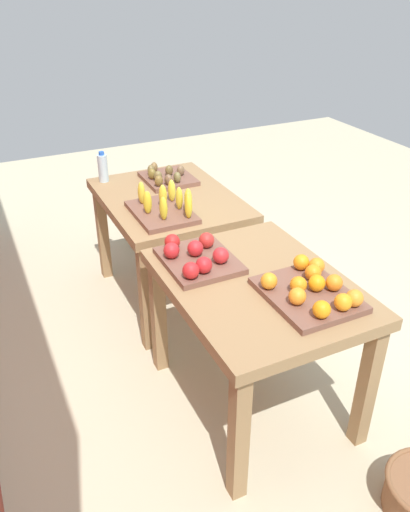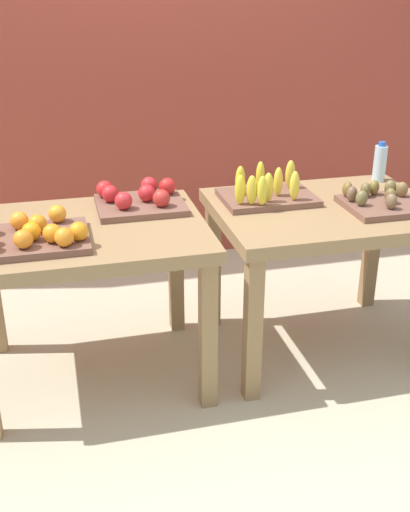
{
  "view_description": "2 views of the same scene",
  "coord_description": "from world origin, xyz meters",
  "px_view_note": "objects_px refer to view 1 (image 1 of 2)",
  "views": [
    {
      "loc": [
        -2.29,
        1.1,
        2.06
      ],
      "look_at": [
        0.02,
        -0.01,
        0.59
      ],
      "focal_mm": 36.13,
      "sensor_mm": 36.0,
      "label": 1
    },
    {
      "loc": [
        -0.67,
        -2.58,
        1.77
      ],
      "look_at": [
        -0.02,
        0.02,
        0.56
      ],
      "focal_mm": 44.32,
      "sensor_mm": 36.0,
      "label": 2
    }
  ],
  "objects_px": {
    "apple_bin": "(197,257)",
    "kiwi_bin": "(167,177)",
    "banana_crate": "(165,207)",
    "watermelon_pile": "(158,222)",
    "display_table_right": "(169,212)",
    "display_table_left": "(256,301)",
    "water_bottle": "(103,168)",
    "orange_bin": "(311,290)"
  },
  "relations": [
    {
      "from": "apple_bin",
      "to": "kiwi_bin",
      "type": "distance_m",
      "value": 1.12
    },
    {
      "from": "banana_crate",
      "to": "watermelon_pile",
      "type": "distance_m",
      "value": 1.4
    },
    {
      "from": "display_table_right",
      "to": "banana_crate",
      "type": "xyz_separation_m",
      "value": [
        -0.26,
        0.12,
        0.16
      ]
    },
    {
      "from": "apple_bin",
      "to": "banana_crate",
      "type": "relative_size",
      "value": 0.92
    },
    {
      "from": "kiwi_bin",
      "to": "banana_crate",
      "type": "bearing_deg",
      "value": 157.07
    },
    {
      "from": "apple_bin",
      "to": "display_table_right",
      "type": "bearing_deg",
      "value": -12.67
    },
    {
      "from": "display_table_right",
      "to": "banana_crate",
      "type": "relative_size",
      "value": 2.36
    },
    {
      "from": "display_table_right",
      "to": "apple_bin",
      "type": "distance_m",
      "value": 0.89
    },
    {
      "from": "display_table_right",
      "to": "apple_bin",
      "type": "bearing_deg",
      "value": 167.33
    },
    {
      "from": "display_table_left",
      "to": "water_bottle",
      "type": "height_order",
      "value": "water_bottle"
    },
    {
      "from": "display_table_left",
      "to": "apple_bin",
      "type": "distance_m",
      "value": 0.36
    },
    {
      "from": "display_table_left",
      "to": "banana_crate",
      "type": "relative_size",
      "value": 2.36
    },
    {
      "from": "watermelon_pile",
      "to": "display_table_right",
      "type": "bearing_deg",
      "value": 164.83
    },
    {
      "from": "display_table_left",
      "to": "watermelon_pile",
      "type": "xyz_separation_m",
      "value": [
        2.03,
        -0.25,
        -0.52
      ]
    },
    {
      "from": "kiwi_bin",
      "to": "water_bottle",
      "type": "xyz_separation_m",
      "value": [
        0.19,
        0.38,
        0.06
      ]
    },
    {
      "from": "banana_crate",
      "to": "display_table_left",
      "type": "bearing_deg",
      "value": -171.94
    },
    {
      "from": "apple_bin",
      "to": "watermelon_pile",
      "type": "relative_size",
      "value": 0.62
    },
    {
      "from": "orange_bin",
      "to": "water_bottle",
      "type": "xyz_separation_m",
      "value": [
        1.76,
        0.44,
        0.05
      ]
    },
    {
      "from": "orange_bin",
      "to": "kiwi_bin",
      "type": "xyz_separation_m",
      "value": [
        1.57,
        0.06,
        -0.01
      ]
    },
    {
      "from": "display_table_right",
      "to": "orange_bin",
      "type": "distance_m",
      "value": 1.36
    },
    {
      "from": "water_bottle",
      "to": "watermelon_pile",
      "type": "xyz_separation_m",
      "value": [
        0.48,
        -0.54,
        -0.73
      ]
    },
    {
      "from": "display_table_left",
      "to": "banana_crate",
      "type": "bearing_deg",
      "value": 8.06
    },
    {
      "from": "display_table_left",
      "to": "watermelon_pile",
      "type": "distance_m",
      "value": 2.11
    },
    {
      "from": "water_bottle",
      "to": "apple_bin",
      "type": "bearing_deg",
      "value": -175.28
    },
    {
      "from": "kiwi_bin",
      "to": "watermelon_pile",
      "type": "xyz_separation_m",
      "value": [
        0.67,
        -0.16,
        -0.67
      ]
    },
    {
      "from": "display_table_right",
      "to": "display_table_left",
      "type": "bearing_deg",
      "value": 180.0
    },
    {
      "from": "apple_bin",
      "to": "watermelon_pile",
      "type": "distance_m",
      "value": 1.94
    },
    {
      "from": "orange_bin",
      "to": "water_bottle",
      "type": "bearing_deg",
      "value": 13.99
    },
    {
      "from": "apple_bin",
      "to": "water_bottle",
      "type": "relative_size",
      "value": 1.96
    },
    {
      "from": "apple_bin",
      "to": "water_bottle",
      "type": "height_order",
      "value": "water_bottle"
    },
    {
      "from": "orange_bin",
      "to": "banana_crate",
      "type": "bearing_deg",
      "value": 13.69
    },
    {
      "from": "orange_bin",
      "to": "apple_bin",
      "type": "height_order",
      "value": "apple_bin"
    },
    {
      "from": "water_bottle",
      "to": "display_table_left",
      "type": "bearing_deg",
      "value": -169.08
    },
    {
      "from": "orange_bin",
      "to": "banana_crate",
      "type": "height_order",
      "value": "banana_crate"
    },
    {
      "from": "display_table_left",
      "to": "apple_bin",
      "type": "relative_size",
      "value": 2.56
    },
    {
      "from": "display_table_left",
      "to": "watermelon_pile",
      "type": "relative_size",
      "value": 1.58
    },
    {
      "from": "display_table_left",
      "to": "display_table_right",
      "type": "bearing_deg",
      "value": 0.0
    },
    {
      "from": "orange_bin",
      "to": "kiwi_bin",
      "type": "relative_size",
      "value": 1.27
    },
    {
      "from": "display_table_right",
      "to": "apple_bin",
      "type": "height_order",
      "value": "apple_bin"
    },
    {
      "from": "display_table_left",
      "to": "orange_bin",
      "type": "bearing_deg",
      "value": -147.16
    },
    {
      "from": "orange_bin",
      "to": "apple_bin",
      "type": "distance_m",
      "value": 0.59
    },
    {
      "from": "watermelon_pile",
      "to": "kiwi_bin",
      "type": "bearing_deg",
      "value": 166.54
    }
  ]
}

